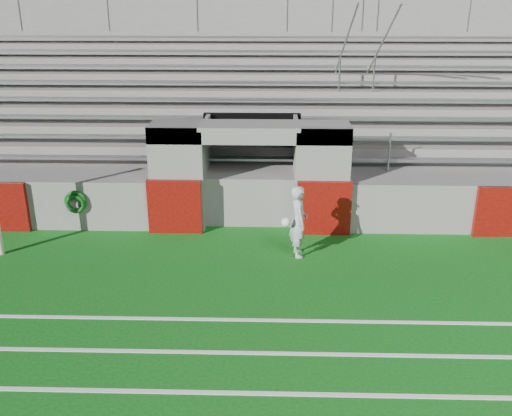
{
  "coord_description": "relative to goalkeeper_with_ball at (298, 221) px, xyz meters",
  "views": [
    {
      "loc": [
        0.53,
        -9.86,
        5.55
      ],
      "look_at": [
        0.2,
        1.8,
        1.1
      ],
      "focal_mm": 40.0,
      "sensor_mm": 36.0,
      "label": 1
    }
  ],
  "objects": [
    {
      "name": "hose_coil",
      "position": [
        -5.34,
        1.18,
        -0.05
      ],
      "size": [
        0.56,
        0.15,
        0.57
      ],
      "color": "#0E460F",
      "rests_on": "ground"
    },
    {
      "name": "stadium_structure",
      "position": [
        -1.13,
        6.22,
        0.68
      ],
      "size": [
        26.0,
        8.48,
        5.42
      ],
      "color": "slate",
      "rests_on": "ground"
    },
    {
      "name": "ground",
      "position": [
        -1.13,
        -1.75,
        -0.82
      ],
      "size": [
        90.0,
        90.0,
        0.0
      ],
      "primitive_type": "plane",
      "color": "#0D5112",
      "rests_on": "ground"
    },
    {
      "name": "goalkeeper_with_ball",
      "position": [
        0.0,
        0.0,
        0.0
      ],
      "size": [
        0.62,
        0.64,
        1.63
      ],
      "color": "#ACB2B6",
      "rests_on": "ground"
    }
  ]
}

